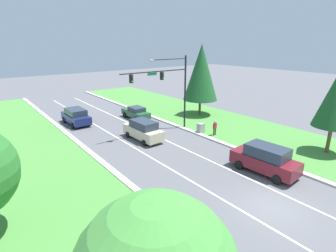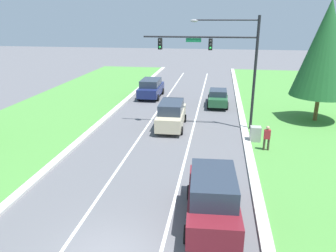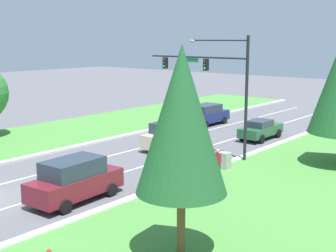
{
  "view_description": "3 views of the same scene",
  "coord_description": "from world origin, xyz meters",
  "views": [
    {
      "loc": [
        -13.43,
        -6.89,
        9.55
      ],
      "look_at": [
        1.25,
        12.04,
        1.91
      ],
      "focal_mm": 28.0,
      "sensor_mm": 36.0,
      "label": 1
    },
    {
      "loc": [
        3.57,
        -8.99,
        8.14
      ],
      "look_at": [
        0.56,
        10.23,
        1.62
      ],
      "focal_mm": 35.0,
      "sensor_mm": 36.0,
      "label": 2
    },
    {
      "loc": [
        21.51,
        -11.3,
        8.08
      ],
      "look_at": [
        0.43,
        13.99,
        1.86
      ],
      "focal_mm": 50.0,
      "sensor_mm": 36.0,
      "label": 3
    }
  ],
  "objects": [
    {
      "name": "conifer_far_right_tree",
      "position": [
        11.5,
        18.14,
        5.8
      ],
      "size": [
        4.58,
        4.58,
        9.47
      ],
      "color": "brown",
      "rests_on": "ground_plane"
    },
    {
      "name": "burgundy_suv",
      "position": [
        3.55,
        2.95,
        1.1
      ],
      "size": [
        2.41,
        5.12,
        2.18
      ],
      "rotation": [
        0.0,
        0.0,
        0.06
      ],
      "color": "maroon",
      "rests_on": "ground_plane"
    },
    {
      "name": "forest_sedan",
      "position": [
        3.56,
        21.9,
        0.83
      ],
      "size": [
        1.97,
        4.63,
        1.6
      ],
      "rotation": [
        0.0,
        0.0,
        0.01
      ],
      "color": "#235633",
      "rests_on": "ground_plane"
    },
    {
      "name": "champagne_suv",
      "position": [
        0.11,
        14.72,
        1.03
      ],
      "size": [
        2.15,
        4.97,
        2.05
      ],
      "rotation": [
        0.0,
        0.0,
        0.03
      ],
      "color": "beige",
      "rests_on": "ground_plane"
    },
    {
      "name": "traffic_signal_mast",
      "position": [
        3.79,
        15.15,
        5.49
      ],
      "size": [
        8.21,
        0.41,
        8.24
      ],
      "color": "black",
      "rests_on": "ground_plane"
    },
    {
      "name": "navy_suv",
      "position": [
        -3.47,
        24.3,
        1.0
      ],
      "size": [
        2.27,
        5.0,
        1.93
      ],
      "rotation": [
        0.0,
        0.0,
        0.01
      ],
      "color": "navy",
      "rests_on": "ground_plane"
    },
    {
      "name": "utility_cabinet",
      "position": [
        6.2,
        12.53,
        0.55
      ],
      "size": [
        0.7,
        0.6,
        1.1
      ],
      "color": "#9E9E99",
      "rests_on": "ground_plane"
    },
    {
      "name": "pedestrian",
      "position": [
        6.73,
        10.99,
        0.94
      ],
      "size": [
        0.4,
        0.24,
        1.69
      ],
      "rotation": [
        0.0,
        0.0,
        3.19
      ],
      "color": "#42382D",
      "rests_on": "ground_plane"
    }
  ]
}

